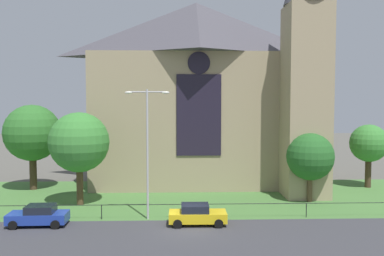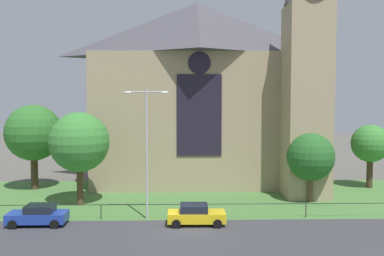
{
  "view_description": "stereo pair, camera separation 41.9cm",
  "coord_description": "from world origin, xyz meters",
  "px_view_note": "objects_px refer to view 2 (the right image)",
  "views": [
    {
      "loc": [
        -0.75,
        -29.29,
        8.98
      ],
      "look_at": [
        0.54,
        8.0,
        6.66
      ],
      "focal_mm": 39.1,
      "sensor_mm": 36.0,
      "label": 1
    },
    {
      "loc": [
        -0.33,
        -29.3,
        8.98
      ],
      "look_at": [
        0.54,
        8.0,
        6.66
      ],
      "focal_mm": 39.1,
      "sensor_mm": 36.0,
      "label": 2
    }
  ],
  "objects_px": {
    "streetlamp_near": "(147,139)",
    "tree_right_near": "(311,157)",
    "tree_left_near": "(79,142)",
    "tree_left_far": "(34,133)",
    "parked_car_blue": "(38,215)",
    "church_building": "(204,90)",
    "tree_right_far": "(370,144)",
    "parked_car_yellow": "(196,215)"
  },
  "relations": [
    {
      "from": "streetlamp_near",
      "to": "tree_right_near",
      "type": "bearing_deg",
      "value": 20.09
    },
    {
      "from": "tree_left_near",
      "to": "streetlamp_near",
      "type": "xyz_separation_m",
      "value": [
        6.26,
        -4.74,
        0.69
      ]
    },
    {
      "from": "tree_left_far",
      "to": "parked_car_blue",
      "type": "relative_size",
      "value": 2.06
    },
    {
      "from": "church_building",
      "to": "tree_left_near",
      "type": "relative_size",
      "value": 3.2
    },
    {
      "from": "tree_right_far",
      "to": "streetlamp_near",
      "type": "height_order",
      "value": "streetlamp_near"
    },
    {
      "from": "tree_right_near",
      "to": "streetlamp_near",
      "type": "xyz_separation_m",
      "value": [
        -14.21,
        -5.2,
        2.1
      ]
    },
    {
      "from": "church_building",
      "to": "tree_right_near",
      "type": "xyz_separation_m",
      "value": [
        9.05,
        -9.56,
        -6.21
      ]
    },
    {
      "from": "church_building",
      "to": "tree_left_far",
      "type": "xyz_separation_m",
      "value": [
        -17.72,
        -3.37,
        -4.46
      ]
    },
    {
      "from": "tree_right_far",
      "to": "streetlamp_near",
      "type": "distance_m",
      "value": 25.07
    },
    {
      "from": "tree_right_far",
      "to": "church_building",
      "type": "bearing_deg",
      "value": 168.43
    },
    {
      "from": "church_building",
      "to": "tree_left_near",
      "type": "bearing_deg",
      "value": -138.74
    },
    {
      "from": "church_building",
      "to": "streetlamp_near",
      "type": "distance_m",
      "value": 16.17
    },
    {
      "from": "tree_left_far",
      "to": "streetlamp_near",
      "type": "bearing_deg",
      "value": -42.19
    },
    {
      "from": "church_building",
      "to": "tree_left_far",
      "type": "height_order",
      "value": "church_building"
    },
    {
      "from": "tree_left_far",
      "to": "tree_right_far",
      "type": "distance_m",
      "value": 34.93
    },
    {
      "from": "tree_right_near",
      "to": "parked_car_blue",
      "type": "xyz_separation_m",
      "value": [
        -22.03,
        -6.65,
        -3.32
      ]
    },
    {
      "from": "tree_right_near",
      "to": "parked_car_yellow",
      "type": "bearing_deg",
      "value": -147.17
    },
    {
      "from": "tree_left_near",
      "to": "tree_right_far",
      "type": "bearing_deg",
      "value": 12.8
    },
    {
      "from": "church_building",
      "to": "tree_left_far",
      "type": "relative_size",
      "value": 2.98
    },
    {
      "from": "tree_right_far",
      "to": "parked_car_blue",
      "type": "xyz_separation_m",
      "value": [
        -30.17,
        -12.69,
        -3.87
      ]
    },
    {
      "from": "tree_left_near",
      "to": "tree_right_far",
      "type": "height_order",
      "value": "tree_left_near"
    },
    {
      "from": "tree_left_near",
      "to": "parked_car_yellow",
      "type": "bearing_deg",
      "value": -32.37
    },
    {
      "from": "church_building",
      "to": "tree_left_near",
      "type": "xyz_separation_m",
      "value": [
        -11.42,
        -10.02,
        -4.8
      ]
    },
    {
      "from": "tree_right_far",
      "to": "tree_left_near",
      "type": "bearing_deg",
      "value": -167.2
    },
    {
      "from": "tree_right_far",
      "to": "streetlamp_near",
      "type": "bearing_deg",
      "value": -153.3
    },
    {
      "from": "tree_right_near",
      "to": "church_building",
      "type": "bearing_deg",
      "value": 133.42
    },
    {
      "from": "tree_right_near",
      "to": "parked_car_blue",
      "type": "relative_size",
      "value": 1.47
    },
    {
      "from": "parked_car_yellow",
      "to": "tree_left_near",
      "type": "bearing_deg",
      "value": 148.12
    },
    {
      "from": "streetlamp_near",
      "to": "parked_car_blue",
      "type": "relative_size",
      "value": 2.35
    },
    {
      "from": "parked_car_blue",
      "to": "parked_car_yellow",
      "type": "distance_m",
      "value": 11.53
    },
    {
      "from": "tree_right_near",
      "to": "parked_car_yellow",
      "type": "relative_size",
      "value": 1.47
    },
    {
      "from": "church_building",
      "to": "tree_left_far",
      "type": "distance_m",
      "value": 18.58
    },
    {
      "from": "tree_right_far",
      "to": "parked_car_yellow",
      "type": "xyz_separation_m",
      "value": [
        -18.64,
        -12.82,
        -3.87
      ]
    },
    {
      "from": "tree_left_far",
      "to": "parked_car_yellow",
      "type": "xyz_separation_m",
      "value": [
        16.27,
        -12.97,
        -5.07
      ]
    },
    {
      "from": "parked_car_blue",
      "to": "parked_car_yellow",
      "type": "height_order",
      "value": "same"
    },
    {
      "from": "tree_right_near",
      "to": "parked_car_blue",
      "type": "height_order",
      "value": "tree_right_near"
    },
    {
      "from": "tree_right_far",
      "to": "parked_car_yellow",
      "type": "distance_m",
      "value": 22.96
    },
    {
      "from": "tree_left_near",
      "to": "church_building",
      "type": "bearing_deg",
      "value": 41.26
    },
    {
      "from": "tree_left_near",
      "to": "tree_right_near",
      "type": "bearing_deg",
      "value": 1.28
    },
    {
      "from": "tree_left_near",
      "to": "tree_right_near",
      "type": "distance_m",
      "value": 20.52
    },
    {
      "from": "tree_left_near",
      "to": "parked_car_blue",
      "type": "relative_size",
      "value": 1.92
    },
    {
      "from": "tree_right_near",
      "to": "tree_left_far",
      "type": "bearing_deg",
      "value": 166.98
    }
  ]
}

